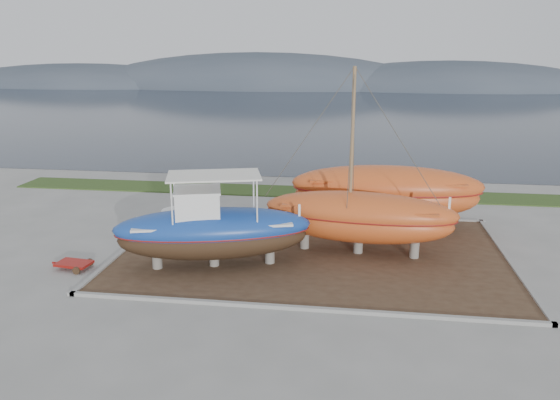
% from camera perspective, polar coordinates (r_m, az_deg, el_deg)
% --- Properties ---
extents(ground, '(140.00, 140.00, 0.00)m').
position_cam_1_polar(ground, '(22.89, 2.58, -9.06)').
color(ground, gray).
rests_on(ground, ground).
extents(dirt_patch, '(18.00, 12.00, 0.06)m').
position_cam_1_polar(dirt_patch, '(26.56, 3.42, -5.46)').
color(dirt_patch, '#422D1E').
rests_on(dirt_patch, ground).
extents(curb_frame, '(18.60, 12.60, 0.15)m').
position_cam_1_polar(curb_frame, '(26.54, 3.42, -5.37)').
color(curb_frame, gray).
rests_on(curb_frame, ground).
extents(grass_strip, '(44.00, 3.00, 0.08)m').
position_cam_1_polar(grass_strip, '(37.50, 4.87, 0.77)').
color(grass_strip, '#284219').
rests_on(grass_strip, ground).
extents(sea, '(260.00, 100.00, 0.04)m').
position_cam_1_polar(sea, '(91.26, 6.88, 9.33)').
color(sea, black).
rests_on(sea, ground).
extents(mountain_ridge, '(200.00, 36.00, 20.00)m').
position_cam_1_polar(mountain_ridge, '(146.07, 7.41, 11.55)').
color(mountain_ridge, '#333D49').
rests_on(mountain_ridge, ground).
extents(blue_caique, '(9.17, 4.94, 4.21)m').
position_cam_1_polar(blue_caique, '(24.34, -7.02, -2.19)').
color(blue_caique, '#184099').
rests_on(blue_caique, dirt_patch).
extents(white_dinghy, '(4.34, 2.36, 1.23)m').
position_cam_1_polar(white_dinghy, '(29.77, -8.87, -1.98)').
color(white_dinghy, white).
rests_on(white_dinghy, dirt_patch).
extents(orange_sailboat, '(9.34, 3.65, 8.73)m').
position_cam_1_polar(orange_sailboat, '(25.44, 8.51, 3.79)').
color(orange_sailboat, '#C04D1D').
rests_on(orange_sailboat, dirt_patch).
extents(orange_bare_hull, '(10.28, 3.18, 3.36)m').
position_cam_1_polar(orange_bare_hull, '(30.06, 11.00, 0.20)').
color(orange_bare_hull, '#C04D1D').
rests_on(orange_bare_hull, dirt_patch).
extents(red_trailer, '(2.36, 1.38, 0.32)m').
position_cam_1_polar(red_trailer, '(26.26, -20.71, -6.42)').
color(red_trailer, '#9F1812').
rests_on(red_trailer, ground).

